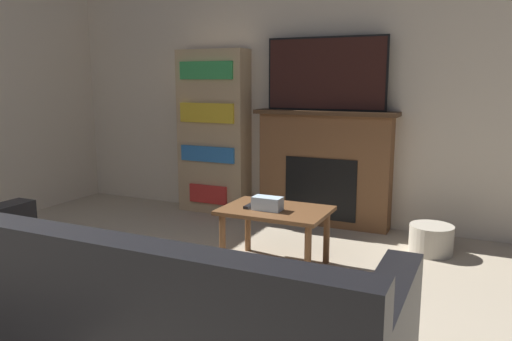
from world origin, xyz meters
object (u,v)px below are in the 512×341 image
couch (122,320)px  coffee_table (275,217)px  fireplace (324,168)px  storage_basket (431,239)px  tv (326,74)px  bookshelf (214,132)px

couch → coffee_table: size_ratio=3.23×
fireplace → storage_basket: (1.07, -0.45, -0.45)m
tv → bookshelf: size_ratio=0.67×
storage_basket → bookshelf: bearing=169.5°
coffee_table → tv: bearing=90.5°
storage_basket → coffee_table: bearing=-143.0°
fireplace → tv: 0.91m
tv → bookshelf: (-1.23, -0.00, -0.61)m
tv → storage_basket: bearing=-21.8°
fireplace → tv: (0.00, -0.02, 0.91)m
fireplace → storage_basket: size_ratio=3.93×
couch → bookshelf: 3.15m
tv → coffee_table: size_ratio=1.45×
couch → storage_basket: bearing=64.6°
couch → storage_basket: 2.72m
coffee_table → bookshelf: (-1.24, 1.23, 0.48)m
tv → coffee_table: tv is taller
fireplace → storage_basket: 1.25m
bookshelf → fireplace: bearing=1.0°
couch → bookshelf: bearing=111.6°
bookshelf → storage_basket: bearing=-10.5°
tv → couch: bearing=-91.8°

